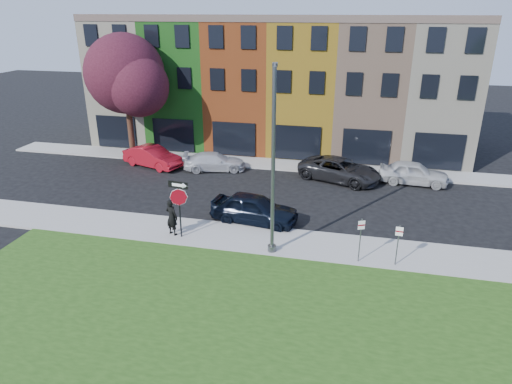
% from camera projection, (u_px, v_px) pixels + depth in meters
% --- Properties ---
extents(ground, '(120.00, 120.00, 0.00)m').
position_uv_depth(ground, '(246.00, 272.00, 20.28)').
color(ground, black).
rests_on(ground, ground).
extents(sidewalk_near, '(40.00, 3.00, 0.12)m').
position_uv_depth(sidewalk_near, '(300.00, 244.00, 22.55)').
color(sidewalk_near, gray).
rests_on(sidewalk_near, ground).
extents(sidewalk_far, '(40.00, 2.40, 0.12)m').
position_uv_depth(sidewalk_far, '(256.00, 163.00, 34.44)').
color(sidewalk_far, gray).
rests_on(sidewalk_far, ground).
extents(rowhouse_block, '(30.00, 10.12, 10.00)m').
position_uv_depth(rowhouse_block, '(278.00, 85.00, 38.08)').
color(rowhouse_block, beige).
rests_on(rowhouse_block, ground).
extents(stop_sign, '(1.05, 0.18, 2.99)m').
position_uv_depth(stop_sign, '(179.00, 198.00, 22.39)').
color(stop_sign, black).
rests_on(stop_sign, sidewalk_near).
extents(man, '(1.02, 0.94, 1.93)m').
position_uv_depth(man, '(172.00, 217.00, 23.09)').
color(man, black).
rests_on(man, sidewalk_near).
extents(sedan_near, '(3.11, 5.25, 1.62)m').
position_uv_depth(sedan_near, '(254.00, 209.00, 24.73)').
color(sedan_near, black).
rests_on(sedan_near, ground).
extents(parked_car_red, '(4.39, 5.58, 1.52)m').
position_uv_depth(parked_car_red, '(153.00, 157.00, 33.56)').
color(parked_car_red, maroon).
rests_on(parked_car_red, ground).
extents(parked_car_silver, '(4.03, 5.34, 1.29)m').
position_uv_depth(parked_car_silver, '(215.00, 162.00, 32.84)').
color(parked_car_silver, silver).
rests_on(parked_car_silver, ground).
extents(parked_car_dark, '(6.14, 7.19, 1.54)m').
position_uv_depth(parked_car_dark, '(340.00, 170.00, 30.82)').
color(parked_car_dark, black).
rests_on(parked_car_dark, ground).
extents(parked_car_white, '(2.43, 4.74, 1.53)m').
position_uv_depth(parked_car_white, '(413.00, 173.00, 30.25)').
color(parked_car_white, silver).
rests_on(parked_car_white, ground).
extents(street_lamp, '(0.74, 2.56, 8.57)m').
position_uv_depth(street_lamp, '(273.00, 164.00, 20.39)').
color(street_lamp, '#4D5053').
rests_on(street_lamp, sidewalk_near).
extents(parking_sign_a, '(0.30, 0.16, 2.15)m').
position_uv_depth(parking_sign_a, '(361.00, 235.00, 20.44)').
color(parking_sign_a, '#4D5053').
rests_on(parking_sign_a, sidewalk_near).
extents(parking_sign_b, '(0.32, 0.09, 1.97)m').
position_uv_depth(parking_sign_b, '(398.00, 240.00, 20.19)').
color(parking_sign_b, '#4D5053').
rests_on(parking_sign_b, sidewalk_near).
extents(tree_purple, '(6.97, 6.10, 9.25)m').
position_uv_depth(tree_purple, '(127.00, 76.00, 33.40)').
color(tree_purple, black).
rests_on(tree_purple, sidewalk_far).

